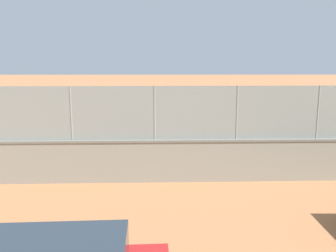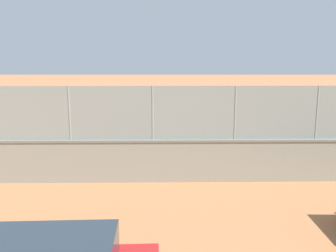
{
  "view_description": "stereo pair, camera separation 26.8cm",
  "coord_description": "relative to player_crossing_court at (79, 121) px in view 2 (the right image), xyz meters",
  "views": [
    {
      "loc": [
        0.04,
        21.75,
        4.34
      ],
      "look_at": [
        -0.24,
        4.58,
        1.26
      ],
      "focal_mm": 36.56,
      "sensor_mm": 36.0,
      "label": 1
    },
    {
      "loc": [
        -0.22,
        21.75,
        4.34
      ],
      "look_at": [
        -0.24,
        4.58,
        1.26
      ],
      "focal_mm": 36.56,
      "sensor_mm": 36.0,
      "label": 2
    }
  ],
  "objects": [
    {
      "name": "sports_ball",
      "position": [
        -0.27,
        0.97,
        0.2
      ],
      "size": [
        0.15,
        0.15,
        0.15
      ],
      "primitive_type": "sphere",
      "color": "white"
    },
    {
      "name": "perimeter_wall",
      "position": [
        -7.88,
        8.03,
        -0.19
      ],
      "size": [
        30.86,
        0.85,
        1.61
      ],
      "color": "gray",
      "rests_on": "ground_plane"
    },
    {
      "name": "player_at_service_line",
      "position": [
        -8.74,
        -0.98,
        -0.09
      ],
      "size": [
        0.71,
        1.04,
        1.55
      ],
      "color": "#591919",
      "rests_on": "ground_plane"
    },
    {
      "name": "fence_panel_on_wall",
      "position": [
        -7.88,
        8.03,
        1.6
      ],
      "size": [
        30.31,
        0.54,
        1.98
      ],
      "color": "gray",
      "rests_on": "perimeter_wall"
    },
    {
      "name": "ground_plane",
      "position": [
        -5.19,
        -1.32,
        -1.0
      ],
      "size": [
        260.0,
        260.0,
        0.0
      ],
      "primitive_type": "plane",
      "color": "#B27247"
    },
    {
      "name": "player_crossing_court",
      "position": [
        0.0,
        0.0,
        0.0
      ],
      "size": [
        0.78,
        1.25,
        1.69
      ],
      "color": "black",
      "rests_on": "ground_plane"
    }
  ]
}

